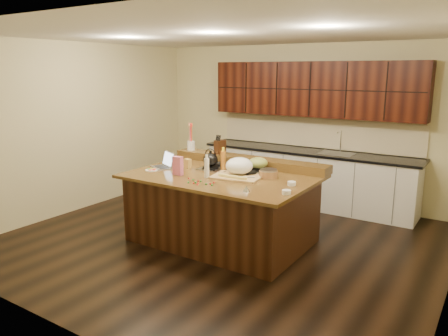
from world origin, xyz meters
The scene contains 35 objects.
room centered at (0.00, 0.00, 1.35)m, with size 5.52×5.02×2.72m.
island centered at (0.00, 0.00, 0.46)m, with size 2.40×1.60×0.92m.
back_ledge centered at (0.00, 0.70, 0.98)m, with size 2.40×0.30×0.12m, color black.
cooktop centered at (0.00, 0.30, 0.94)m, with size 0.92×0.52×0.05m.
back_counter centered at (0.30, 2.23, 0.98)m, with size 3.70×0.66×2.40m.
kettle centered at (-0.30, 0.17, 1.06)m, with size 0.21×0.21×0.19m, color black.
green_bowl centered at (0.30, 0.43, 1.04)m, with size 0.26×0.26×0.15m, color olive.
laptop centered at (-0.91, -0.08, 0.98)m, with size 0.39×0.36×0.22m.
oil_bottle centered at (-0.12, 0.21, 1.06)m, with size 0.07×0.07×0.27m, color #B86B20.
vinegar_bottle centered at (-0.07, -0.24, 1.04)m, with size 0.06×0.06×0.25m, color silver.
wooden_tray centered at (0.24, 0.03, 1.03)m, with size 0.67×0.53×0.25m.
ramekin_a centered at (1.10, -0.38, 0.94)m, with size 0.10×0.10×0.04m, color white.
ramekin_b centered at (0.99, 0.00, 0.94)m, with size 0.10×0.10×0.04m, color white.
ramekin_c centered at (0.58, 0.27, 0.94)m, with size 0.10×0.10×0.04m, color white.
strainer_bowl centered at (0.59, 0.19, 0.97)m, with size 0.24×0.24×0.09m, color #996B3F.
kitchen_timer centered at (0.68, -0.53, 0.96)m, with size 0.08×0.08×0.07m, color silver.
pink_bag centered at (-0.48, -0.32, 1.04)m, with size 0.13×0.07×0.24m, color #DC678B.
candy_plate centered at (-0.94, -0.32, 0.93)m, with size 0.18×0.18×0.01m, color white.
package_box centered at (-0.61, 0.05, 0.99)m, with size 0.10×0.07×0.13m, color gold.
utensil_crock centered at (-1.04, 0.70, 1.11)m, with size 0.12×0.12×0.14m, color white.
knife_block centered at (-0.49, 0.70, 1.14)m, with size 0.10×0.16×0.20m, color black.
gumdrop_0 centered at (0.16, -0.50, 0.93)m, with size 0.02×0.02×0.02m, color red.
gumdrop_1 centered at (-0.01, -0.46, 0.93)m, with size 0.02×0.02×0.02m, color #198C26.
gumdrop_2 centered at (-0.22, -0.43, 0.93)m, with size 0.02×0.02×0.02m, color red.
gumdrop_3 centered at (0.21, -0.54, 0.93)m, with size 0.02×0.02×0.02m, color #198C26.
gumdrop_4 centered at (-0.04, -0.47, 0.93)m, with size 0.02×0.02×0.02m, color red.
gumdrop_5 centered at (0.12, -0.53, 0.93)m, with size 0.02×0.02×0.02m, color #198C26.
gumdrop_6 centered at (0.02, -0.55, 0.93)m, with size 0.02×0.02×0.02m, color red.
gumdrop_7 centered at (-0.11, -0.58, 0.93)m, with size 0.02×0.02×0.02m, color #198C26.
gumdrop_8 centered at (0.05, -0.61, 0.93)m, with size 0.02×0.02×0.02m, color red.
gumdrop_9 centered at (-0.03, -0.55, 0.93)m, with size 0.02×0.02×0.02m, color #198C26.
gumdrop_10 centered at (-0.03, -0.58, 0.93)m, with size 0.02×0.02×0.02m, color red.
gumdrop_11 centered at (-0.03, -0.54, 0.93)m, with size 0.02×0.02×0.02m, color #198C26.
gumdrop_12 centered at (0.16, -0.43, 0.93)m, with size 0.02×0.02×0.02m, color red.
gumdrop_13 centered at (-0.13, -0.45, 0.93)m, with size 0.02×0.02×0.02m, color #198C26.
Camera 1 is at (3.06, -4.65, 2.27)m, focal length 35.00 mm.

